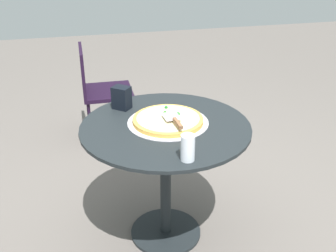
{
  "coord_description": "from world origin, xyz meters",
  "views": [
    {
      "loc": [
        -1.87,
        0.43,
        1.67
      ],
      "look_at": [
        0.02,
        -0.02,
        0.7
      ],
      "focal_mm": 43.8,
      "sensor_mm": 36.0,
      "label": 1
    }
  ],
  "objects_px": {
    "pizza_on_tray": "(168,120)",
    "pizza_server": "(174,120)",
    "drinking_cup": "(188,148)",
    "napkin_dispenser": "(122,98)",
    "patio_table": "(166,152)",
    "patio_chair_far": "(99,87)"
  },
  "relations": [
    {
      "from": "pizza_on_tray",
      "to": "patio_table",
      "type": "bearing_deg",
      "value": 141.9
    },
    {
      "from": "pizza_on_tray",
      "to": "patio_chair_far",
      "type": "relative_size",
      "value": 0.53
    },
    {
      "from": "pizza_server",
      "to": "napkin_dispenser",
      "type": "relative_size",
      "value": 1.65
    },
    {
      "from": "pizza_on_tray",
      "to": "drinking_cup",
      "type": "relative_size",
      "value": 3.5
    },
    {
      "from": "drinking_cup",
      "to": "patio_chair_far",
      "type": "distance_m",
      "value": 1.7
    },
    {
      "from": "pizza_server",
      "to": "napkin_dispenser",
      "type": "xyz_separation_m",
      "value": [
        0.32,
        0.23,
        0.01
      ]
    },
    {
      "from": "pizza_on_tray",
      "to": "drinking_cup",
      "type": "height_order",
      "value": "drinking_cup"
    },
    {
      "from": "pizza_on_tray",
      "to": "pizza_server",
      "type": "xyz_separation_m",
      "value": [
        -0.08,
        -0.02,
        0.04
      ]
    },
    {
      "from": "patio_table",
      "to": "napkin_dispenser",
      "type": "xyz_separation_m",
      "value": [
        0.27,
        0.19,
        0.23
      ]
    },
    {
      "from": "patio_chair_far",
      "to": "pizza_server",
      "type": "bearing_deg",
      "value": -167.72
    },
    {
      "from": "drinking_cup",
      "to": "napkin_dispenser",
      "type": "height_order",
      "value": "napkin_dispenser"
    },
    {
      "from": "patio_table",
      "to": "napkin_dispenser",
      "type": "bearing_deg",
      "value": 35.37
    },
    {
      "from": "drinking_cup",
      "to": "pizza_server",
      "type": "bearing_deg",
      "value": -3.53
    },
    {
      "from": "pizza_server",
      "to": "napkin_dispenser",
      "type": "bearing_deg",
      "value": 35.25
    },
    {
      "from": "pizza_on_tray",
      "to": "napkin_dispenser",
      "type": "bearing_deg",
      "value": 40.88
    },
    {
      "from": "patio_table",
      "to": "napkin_dispenser",
      "type": "height_order",
      "value": "napkin_dispenser"
    },
    {
      "from": "pizza_on_tray",
      "to": "patio_chair_far",
      "type": "height_order",
      "value": "patio_chair_far"
    },
    {
      "from": "drinking_cup",
      "to": "napkin_dispenser",
      "type": "bearing_deg",
      "value": 18.11
    },
    {
      "from": "patio_chair_far",
      "to": "patio_table",
      "type": "bearing_deg",
      "value": -168.75
    },
    {
      "from": "patio_chair_far",
      "to": "pizza_on_tray",
      "type": "bearing_deg",
      "value": -167.66
    },
    {
      "from": "pizza_on_tray",
      "to": "napkin_dispenser",
      "type": "relative_size",
      "value": 3.33
    },
    {
      "from": "napkin_dispenser",
      "to": "patio_table",
      "type": "bearing_deg",
      "value": 165.75
    }
  ]
}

